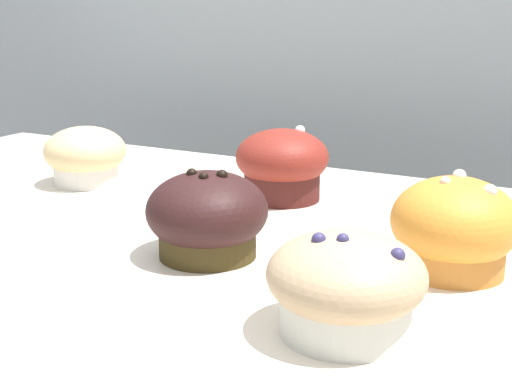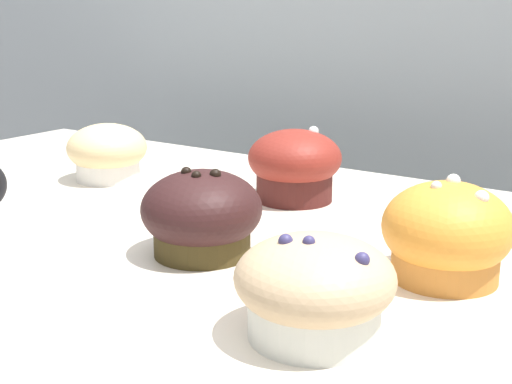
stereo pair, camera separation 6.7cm
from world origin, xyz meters
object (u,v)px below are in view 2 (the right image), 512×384
Objects in this scene: muffin_back_left at (447,235)px; muffin_front_right at (315,288)px; muffin_front_center at (202,215)px; muffin_front_left at (295,165)px; muffin_back_right at (107,152)px.

muffin_front_right is at bearing -103.60° from muffin_back_left.
muffin_front_center is 1.02× the size of muffin_front_left.
muffin_back_left is at bearing 76.40° from muffin_front_right.
muffin_front_center is 0.20m from muffin_front_left.
muffin_back_left is at bearing -10.40° from muffin_back_right.
muffin_back_right is (-0.47, 0.09, -0.00)m from muffin_back_left.
muffin_front_right is (0.19, -0.29, -0.01)m from muffin_front_left.
muffin_back_left reaches higher than muffin_front_left.
muffin_back_right is at bearing 151.48° from muffin_front_right.
muffin_front_left reaches higher than muffin_front_center.
muffin_front_center is at bearing 152.39° from muffin_front_right.
muffin_front_center is 0.21m from muffin_back_left.
muffin_front_center is 1.03× the size of muffin_back_left.
muffin_front_right is (-0.04, -0.15, -0.00)m from muffin_back_left.
muffin_front_center is 0.18m from muffin_front_right.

